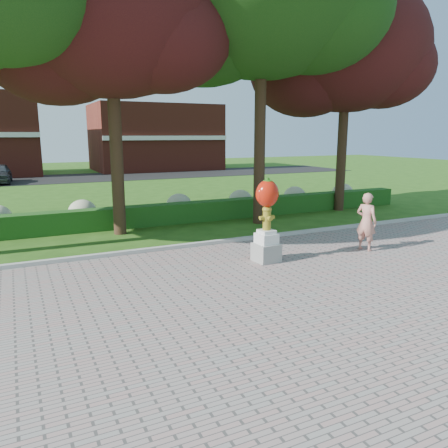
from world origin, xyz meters
The scene contains 11 objects.
ground centered at (0.00, 0.00, 0.00)m, with size 100.00×100.00×0.00m, color #264F13.
walkway centered at (0.00, -4.00, 0.02)m, with size 40.00×14.00×0.04m, color gray.
curb centered at (0.00, 3.00, 0.07)m, with size 40.00×0.18×0.15m, color #ADADA5.
lawn_hedge centered at (0.00, 7.00, 0.40)m, with size 24.00×0.70×0.80m, color #123E11.
hydrangea_row centered at (0.57, 8.00, 0.55)m, with size 20.10×1.10×0.99m.
street centered at (0.00, 28.00, 0.01)m, with size 50.00×8.00×0.02m, color black.
building_right centered at (8.00, 34.00, 3.20)m, with size 12.00×8.00×6.40m, color maroon.
tree_mid_left centered at (-2.10, 6.08, 7.30)m, with size 8.25×7.04×10.69m.
tree_far_right centered at (8.40, 6.58, 6.97)m, with size 7.88×6.72×10.21m.
hydrant_sculpture centered at (0.87, 0.57, 1.28)m, with size 0.69×0.68×2.35m.
woman centered at (4.24, 0.29, 0.93)m, with size 0.65×0.43×1.78m, color tan.
Camera 1 is at (-5.35, -9.54, 3.54)m, focal length 35.00 mm.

